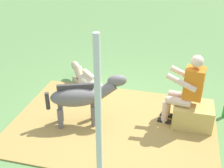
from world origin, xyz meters
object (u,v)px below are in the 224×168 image
at_px(person_seated, 186,88).
at_px(pony_standing, 81,97).
at_px(tent_pole_left, 99,150).
at_px(pony_lying, 89,82).
at_px(hay_bale, 192,115).

relative_size(person_seated, pony_standing, 1.00).
bearing_deg(tent_pole_left, pony_lying, -69.38).
bearing_deg(pony_lying, tent_pole_left, 110.62).
height_order(pony_standing, pony_lying, pony_standing).
relative_size(person_seated, tent_pole_left, 0.57).
relative_size(person_seated, pony_lying, 1.13).
xyz_separation_m(hay_bale, pony_lying, (2.10, -0.76, -0.02)).
xyz_separation_m(hay_bale, person_seated, (0.16, -0.02, 0.49)).
xyz_separation_m(hay_bale, pony_standing, (1.83, 0.42, 0.34)).
xyz_separation_m(pony_lying, tent_pole_left, (-1.15, 3.05, 0.95)).
xyz_separation_m(hay_bale, tent_pole_left, (0.96, 2.29, 0.94)).
distance_m(hay_bale, pony_standing, 1.90).
xyz_separation_m(person_seated, pony_lying, (1.95, -0.74, -0.51)).
relative_size(pony_standing, pony_lying, 1.13).
bearing_deg(pony_lying, hay_bale, 160.19).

